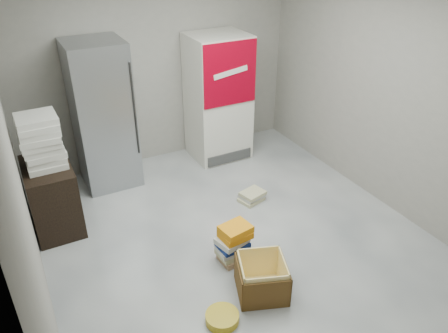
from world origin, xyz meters
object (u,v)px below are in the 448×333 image
wood_shelf (53,197)px  phonebook_stack_main (233,243)px  steel_fridge (103,116)px  cardboard_box (262,279)px  coke_cooler (218,98)px

wood_shelf → phonebook_stack_main: size_ratio=1.79×
steel_fridge → cardboard_box: bearing=-75.2°
cardboard_box → wood_shelf: bearing=148.0°
coke_cooler → wood_shelf: coke_cooler is taller
coke_cooler → steel_fridge: bearing=179.8°
cardboard_box → phonebook_stack_main: bearing=112.9°
steel_fridge → phonebook_stack_main: steel_fridge is taller
steel_fridge → phonebook_stack_main: bearing=-72.6°
phonebook_stack_main → steel_fridge: bearing=102.4°
phonebook_stack_main → cardboard_box: phonebook_stack_main is taller
cardboard_box → coke_cooler: bearing=91.4°
steel_fridge → wood_shelf: steel_fridge is taller
steel_fridge → cardboard_box: size_ratio=3.21×
steel_fridge → phonebook_stack_main: size_ratio=4.26×
wood_shelf → cardboard_box: size_ratio=1.35×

